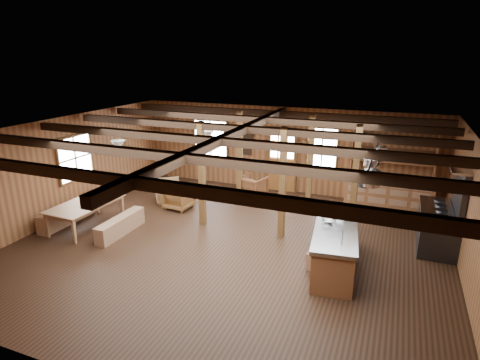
# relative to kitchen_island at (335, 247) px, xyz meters

# --- Properties ---
(room) EXTENTS (10.04, 9.04, 2.84)m
(room) POSITION_rel_kitchen_island_xyz_m (-2.48, 0.04, 0.92)
(room) COLOR black
(room) RESTS_ON ground
(ceiling_joists) EXTENTS (9.80, 8.82, 0.18)m
(ceiling_joists) POSITION_rel_kitchen_island_xyz_m (-2.48, 0.22, 2.20)
(ceiling_joists) COLOR black
(ceiling_joists) RESTS_ON ceiling
(timber_posts) EXTENTS (3.95, 2.35, 2.80)m
(timber_posts) POSITION_rel_kitchen_island_xyz_m (-1.96, 2.12, 0.92)
(timber_posts) COLOR #4A2F15
(timber_posts) RESTS_ON floor
(back_door) EXTENTS (1.02, 0.08, 2.15)m
(back_door) POSITION_rel_kitchen_island_xyz_m (-2.48, 4.49, 0.40)
(back_door) COLOR brown
(back_door) RESTS_ON floor
(window_back_left) EXTENTS (1.32, 0.06, 1.32)m
(window_back_left) POSITION_rel_kitchen_island_xyz_m (-5.08, 4.50, 1.12)
(window_back_left) COLOR white
(window_back_left) RESTS_ON wall_back
(window_back_right) EXTENTS (1.02, 0.06, 1.32)m
(window_back_right) POSITION_rel_kitchen_island_xyz_m (-1.18, 4.50, 1.12)
(window_back_right) COLOR white
(window_back_right) RESTS_ON wall_back
(window_left) EXTENTS (0.14, 1.24, 1.32)m
(window_left) POSITION_rel_kitchen_island_xyz_m (-7.44, 0.54, 1.12)
(window_left) COLOR white
(window_left) RESTS_ON wall_back
(notice_boards) EXTENTS (1.08, 0.03, 0.90)m
(notice_boards) POSITION_rel_kitchen_island_xyz_m (-3.98, 4.50, 1.16)
(notice_boards) COLOR silver
(notice_boards) RESTS_ON wall_back
(back_counter) EXTENTS (2.55, 0.60, 2.45)m
(back_counter) POSITION_rel_kitchen_island_xyz_m (0.92, 4.24, 0.12)
(back_counter) COLOR brown
(back_counter) RESTS_ON floor
(pendant_lamps) EXTENTS (1.86, 2.36, 0.66)m
(pendant_lamps) POSITION_rel_kitchen_island_xyz_m (-4.73, 1.04, 1.77)
(pendant_lamps) COLOR #2E2E31
(pendant_lamps) RESTS_ON ceiling
(pot_rack) EXTENTS (0.39, 3.00, 0.45)m
(pot_rack) POSITION_rel_kitchen_island_xyz_m (0.61, 0.27, 1.81)
(pot_rack) COLOR #2E2E31
(pot_rack) RESTS_ON ceiling
(kitchen_island) EXTENTS (1.17, 2.59, 1.20)m
(kitchen_island) POSITION_rel_kitchen_island_xyz_m (0.00, 0.00, 0.00)
(kitchen_island) COLOR brown
(kitchen_island) RESTS_ON floor
(step_stool) EXTENTS (0.46, 0.35, 0.39)m
(step_stool) POSITION_rel_kitchen_island_xyz_m (-0.32, -0.25, -0.28)
(step_stool) COLOR brown
(step_stool) RESTS_ON floor
(commercial_range) EXTENTS (0.87, 1.70, 2.10)m
(commercial_range) POSITION_rel_kitchen_island_xyz_m (2.16, 1.85, 0.19)
(commercial_range) COLOR #2E2E31
(commercial_range) RESTS_ON floor
(dining_table) EXTENTS (1.16, 1.99, 0.69)m
(dining_table) POSITION_rel_kitchen_island_xyz_m (-6.38, -0.33, -0.13)
(dining_table) COLOR #996A45
(dining_table) RESTS_ON floor
(bench_wall) EXTENTS (0.33, 1.75, 0.48)m
(bench_wall) POSITION_rel_kitchen_island_xyz_m (-7.13, -0.33, -0.24)
(bench_wall) COLOR brown
(bench_wall) RESTS_ON floor
(bench_aisle) EXTENTS (0.31, 1.66, 0.46)m
(bench_aisle) POSITION_rel_kitchen_island_xyz_m (-5.34, -0.33, -0.25)
(bench_aisle) COLOR brown
(bench_aisle) RESTS_ON floor
(armchair_a) EXTENTS (0.80, 0.82, 0.69)m
(armchair_a) POSITION_rel_kitchen_island_xyz_m (-4.86, 1.80, -0.13)
(armchair_a) COLOR brown
(armchair_a) RESTS_ON floor
(armchair_b) EXTENTS (0.92, 0.93, 0.70)m
(armchair_b) POSITION_rel_kitchen_island_xyz_m (-3.15, 3.51, -0.13)
(armchair_b) COLOR brown
(armchair_b) RESTS_ON floor
(armchair_c) EXTENTS (1.08, 1.07, 0.71)m
(armchair_c) POSITION_rel_kitchen_island_xyz_m (-5.44, 2.16, -0.12)
(armchair_c) COLOR olive
(armchair_c) RESTS_ON floor
(counter_pot) EXTENTS (0.34, 0.34, 0.20)m
(counter_pot) POSITION_rel_kitchen_island_xyz_m (0.05, 0.80, 0.56)
(counter_pot) COLOR #B4B7BC
(counter_pot) RESTS_ON kitchen_island
(bowl) EXTENTS (0.31, 0.31, 0.06)m
(bowl) POSITION_rel_kitchen_island_xyz_m (-0.21, 0.18, 0.49)
(bowl) COLOR silver
(bowl) RESTS_ON kitchen_island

